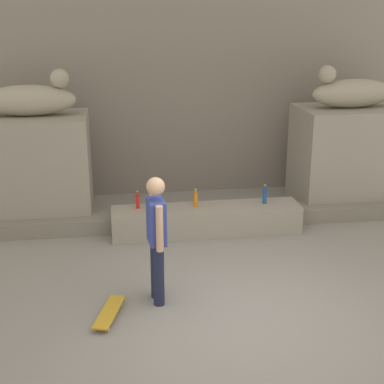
% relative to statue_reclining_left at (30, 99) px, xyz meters
% --- Properties ---
extents(ground_plane, '(40.00, 40.00, 0.00)m').
position_rel_statue_reclining_left_xyz_m(ground_plane, '(2.84, -3.77, -2.16)').
color(ground_plane, gray).
extents(facade_wall, '(10.46, 0.60, 6.65)m').
position_rel_statue_reclining_left_xyz_m(facade_wall, '(2.84, 1.51, 1.16)').
color(facade_wall, gray).
rests_on(facade_wall, ground_plane).
extents(pedestal_left, '(1.93, 1.36, 1.88)m').
position_rel_statue_reclining_left_xyz_m(pedestal_left, '(-0.04, 0.00, -1.22)').
color(pedestal_left, gray).
rests_on(pedestal_left, ground_plane).
extents(pedestal_right, '(1.93, 1.36, 1.88)m').
position_rel_statue_reclining_left_xyz_m(pedestal_right, '(5.72, 0.00, -1.22)').
color(pedestal_right, gray).
rests_on(pedestal_right, ground_plane).
extents(statue_reclining_left, '(1.61, 0.58, 0.78)m').
position_rel_statue_reclining_left_xyz_m(statue_reclining_left, '(0.00, 0.00, 0.00)').
color(statue_reclining_left, '#A49B87').
rests_on(statue_reclining_left, pedestal_left).
extents(statue_reclining_right, '(1.65, 0.72, 0.78)m').
position_rel_statue_reclining_left_xyz_m(statue_reclining_right, '(5.69, -0.00, 0.00)').
color(statue_reclining_right, '#A49B87').
rests_on(statue_reclining_right, pedestal_right).
extents(ledge_block, '(3.15, 0.62, 0.46)m').
position_rel_statue_reclining_left_xyz_m(ledge_block, '(2.84, -1.07, -1.93)').
color(ledge_block, gray).
rests_on(ledge_block, ground_plane).
extents(skater, '(0.23, 0.54, 1.67)m').
position_rel_statue_reclining_left_xyz_m(skater, '(1.83, -3.24, -1.24)').
color(skater, '#1E233F').
rests_on(skater, ground_plane).
extents(skateboard, '(0.42, 0.82, 0.08)m').
position_rel_statue_reclining_left_xyz_m(skateboard, '(1.21, -3.56, -2.09)').
color(skateboard, gold).
rests_on(skateboard, ground_plane).
extents(bottle_blue, '(0.07, 0.07, 0.33)m').
position_rel_statue_reclining_left_xyz_m(bottle_blue, '(3.84, -1.03, -1.56)').
color(bottle_blue, '#194C99').
rests_on(bottle_blue, ledge_block).
extents(bottle_red, '(0.06, 0.06, 0.30)m').
position_rel_statue_reclining_left_xyz_m(bottle_red, '(1.71, -0.96, -1.57)').
color(bottle_red, red).
rests_on(bottle_red, ledge_block).
extents(bottle_orange, '(0.07, 0.07, 0.31)m').
position_rel_statue_reclining_left_xyz_m(bottle_orange, '(2.67, -1.01, -1.57)').
color(bottle_orange, orange).
rests_on(bottle_orange, ledge_block).
extents(bottle_green, '(0.06, 0.06, 0.31)m').
position_rel_statue_reclining_left_xyz_m(bottle_green, '(2.08, -1.13, -1.57)').
color(bottle_green, '#1E722D').
rests_on(bottle_green, ledge_block).
extents(stair_step, '(7.69, 0.50, 0.26)m').
position_rel_statue_reclining_left_xyz_m(stair_step, '(2.84, -0.70, -2.03)').
color(stair_step, gray).
rests_on(stair_step, ground_plane).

